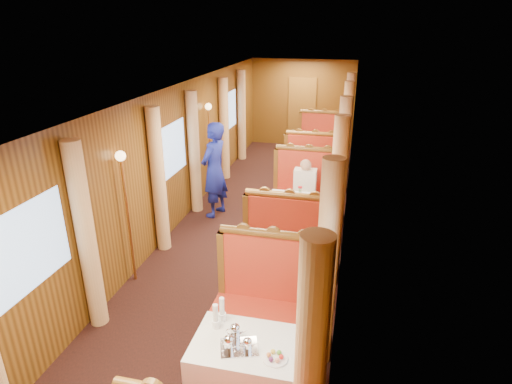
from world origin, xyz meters
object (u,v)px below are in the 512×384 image
(table_far, at_px, (318,159))
(banquette_near_aft, at_px, (270,306))
(teapot_left, at_px, (229,345))
(steward, at_px, (214,170))
(rose_vase_mid, at_px, (300,190))
(passenger, at_px, (305,185))
(banquette_mid_aft, at_px, (306,195))
(teapot_right, at_px, (247,346))
(rose_vase_far, at_px, (319,137))
(banquette_mid_fwd, at_px, (289,246))
(table_mid, at_px, (299,220))
(banquette_far_aft, at_px, (322,146))
(banquette_far_fwd, at_px, (314,170))
(table_near, at_px, (249,374))
(tea_tray, at_px, (239,347))
(fruit_plate, at_px, (275,357))
(teapot_back, at_px, (235,333))

(table_far, bearing_deg, banquette_near_aft, -90.00)
(teapot_left, bearing_deg, steward, 128.68)
(rose_vase_mid, relative_size, passenger, 0.47)
(banquette_mid_aft, height_order, teapot_right, banquette_mid_aft)
(teapot_right, bearing_deg, rose_vase_far, 78.29)
(banquette_mid_aft, bearing_deg, banquette_mid_fwd, -90.00)
(table_mid, bearing_deg, banquette_far_aft, 90.00)
(banquette_mid_fwd, distance_m, banquette_far_aft, 5.53)
(banquette_near_aft, height_order, banquette_far_fwd, same)
(table_near, height_order, banquette_mid_fwd, banquette_mid_fwd)
(rose_vase_mid, height_order, passenger, passenger)
(teapot_left, bearing_deg, banquette_far_fwd, 107.44)
(table_near, xyz_separation_m, teapot_right, (0.02, -0.11, 0.43))
(banquette_mid_aft, bearing_deg, banquette_far_aft, 90.00)
(banquette_near_aft, xyz_separation_m, table_mid, (0.00, 2.49, -0.05))
(banquette_mid_aft, xyz_separation_m, table_far, (0.00, 2.49, -0.05))
(banquette_near_aft, xyz_separation_m, banquette_mid_fwd, (0.00, 1.47, 0.00))
(banquette_mid_fwd, bearing_deg, teapot_left, -93.19)
(tea_tray, bearing_deg, banquette_far_fwd, 89.36)
(teapot_right, distance_m, rose_vase_mid, 3.58)
(banquette_far_fwd, xyz_separation_m, teapot_left, (-0.15, -6.12, 0.39))
(teapot_right, height_order, rose_vase_mid, rose_vase_mid)
(fruit_plate, bearing_deg, banquette_far_fwd, 92.58)
(banquette_far_fwd, relative_size, teapot_right, 9.70)
(banquette_far_fwd, height_order, passenger, banquette_far_fwd)
(banquette_far_fwd, distance_m, rose_vase_far, 1.12)
(teapot_right, distance_m, steward, 4.60)
(table_near, bearing_deg, steward, 112.23)
(fruit_plate, relative_size, steward, 0.12)
(table_far, xyz_separation_m, rose_vase_mid, (0.01, -3.53, 0.55))
(table_mid, relative_size, teapot_right, 7.60)
(passenger, bearing_deg, table_near, -90.00)
(table_mid, relative_size, table_far, 1.00)
(banquette_mid_fwd, relative_size, tea_tray, 3.94)
(banquette_mid_fwd, distance_m, teapot_left, 2.66)
(banquette_mid_fwd, height_order, banquette_far_aft, same)
(table_near, xyz_separation_m, teapot_back, (-0.13, 0.02, 0.44))
(banquette_far_aft, distance_m, teapot_left, 8.16)
(banquette_near_aft, distance_m, banquette_far_fwd, 4.97)
(teapot_right, bearing_deg, table_mid, 78.40)
(table_far, bearing_deg, banquette_mid_aft, -90.00)
(table_near, height_order, table_far, same)
(banquette_mid_fwd, height_order, rose_vase_mid, banquette_mid_fwd)
(passenger, bearing_deg, steward, -177.97)
(banquette_mid_aft, height_order, steward, steward)
(steward, bearing_deg, banquette_mid_aft, 116.44)
(fruit_plate, bearing_deg, banquette_near_aft, 103.43)
(banquette_near_aft, xyz_separation_m, fruit_plate, (0.28, -1.16, 0.35))
(table_near, bearing_deg, teapot_left, -136.48)
(banquette_near_aft, bearing_deg, rose_vase_mid, 89.79)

